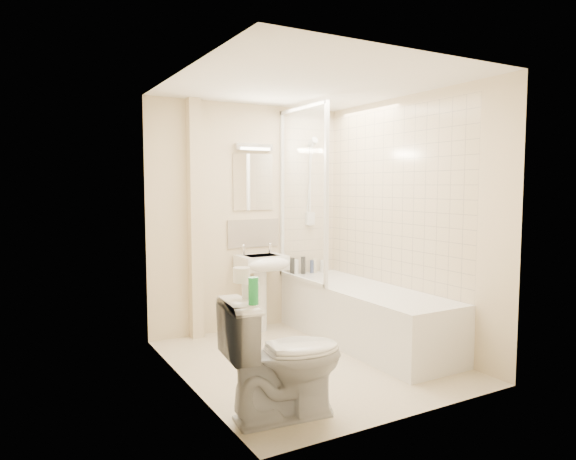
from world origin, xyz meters
TOP-DOWN VIEW (x-y plane):
  - floor at (0.00, 0.00)m, footprint 2.50×2.50m
  - wall_back at (0.00, 1.25)m, footprint 2.20×0.02m
  - wall_left at (-1.10, 0.00)m, footprint 0.02×2.50m
  - wall_right at (1.10, 0.00)m, footprint 0.02×2.50m
  - ceiling at (0.00, 0.00)m, footprint 2.20×2.50m
  - tile_back at (0.75, 1.24)m, footprint 0.70×0.01m
  - tile_right at (1.09, 0.20)m, footprint 0.01×2.10m
  - pipe_boxing at (-0.62, 1.19)m, footprint 0.12×0.12m
  - splashback at (0.05, 1.24)m, footprint 0.60×0.02m
  - mirror at (0.05, 1.24)m, footprint 0.46×0.01m
  - strip_light at (0.05, 1.22)m, footprint 0.42×0.07m
  - bathtub at (0.75, 0.20)m, footprint 0.70×2.10m
  - shower_screen at (0.40, 0.80)m, footprint 0.04×0.92m
  - shower_fixture at (0.75, 1.19)m, footprint 0.10×0.16m
  - pedestal_sink at (0.05, 1.01)m, footprint 0.48×0.46m
  - bottle_black_a at (0.49, 1.16)m, footprint 0.05×0.05m
  - bottle_white_a at (0.53, 1.16)m, footprint 0.06×0.06m
  - bottle_black_b at (0.63, 1.16)m, footprint 0.05×0.05m
  - bottle_blue at (0.75, 1.16)m, footprint 0.05×0.05m
  - bottle_cream at (0.78, 1.16)m, footprint 0.05×0.05m
  - bottle_white_b at (0.89, 1.16)m, footprint 0.06×0.06m
  - toilet at (-0.72, -0.84)m, footprint 0.64×0.91m
  - toilet_roll_lower at (-0.93, -0.78)m, footprint 0.11×0.11m
  - toilet_roll_upper at (-0.98, -0.74)m, footprint 0.11×0.11m
  - green_bottle at (-0.99, -0.95)m, footprint 0.06×0.06m

SIDE VIEW (x-z plane):
  - floor at x=0.00m, z-range 0.00..0.00m
  - bathtub at x=0.75m, z-range 0.01..0.56m
  - toilet at x=-0.72m, z-range 0.00..0.82m
  - bottle_white_b at x=0.89m, z-range 0.55..0.69m
  - bottle_blue at x=0.75m, z-range 0.55..0.70m
  - bottle_cream at x=0.78m, z-range 0.55..0.72m
  - bottle_white_a at x=0.53m, z-range 0.55..0.72m
  - bottle_black_a at x=0.49m, z-range 0.55..0.74m
  - bottle_black_b at x=0.63m, z-range 0.55..0.74m
  - pedestal_sink at x=0.05m, z-range 0.19..1.12m
  - toilet_roll_lower at x=-0.93m, z-range 0.82..0.92m
  - green_bottle at x=-0.99m, z-range 0.82..0.99m
  - toilet_roll_upper at x=-0.98m, z-range 0.92..1.02m
  - splashback at x=0.05m, z-range 0.88..1.18m
  - wall_back at x=0.00m, z-range 0.00..2.40m
  - wall_left at x=-1.10m, z-range 0.00..2.40m
  - wall_right at x=1.10m, z-range 0.00..2.40m
  - pipe_boxing at x=-0.62m, z-range 0.00..2.40m
  - tile_back at x=0.75m, z-range 0.55..2.30m
  - tile_right at x=1.09m, z-range 0.55..2.30m
  - shower_screen at x=0.40m, z-range 0.55..2.35m
  - shower_fixture at x=0.75m, z-range 1.05..2.04m
  - mirror at x=0.05m, z-range 1.28..1.88m
  - strip_light at x=0.05m, z-range 1.92..1.98m
  - ceiling at x=0.00m, z-range 2.39..2.41m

